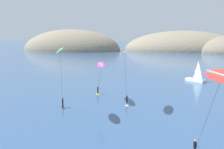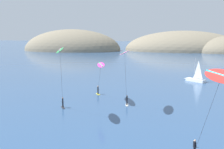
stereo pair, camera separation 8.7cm
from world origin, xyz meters
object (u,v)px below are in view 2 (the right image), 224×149
(kitesurfer_magenta, at_px, (101,67))
(kitesurfer_pink, at_px, (125,57))
(sailboat_near, at_px, (195,79))
(kitesurfer_red, at_px, (219,83))
(kitesurfer_green, at_px, (60,56))

(kitesurfer_magenta, xyz_separation_m, kitesurfer_pink, (4.62, -4.64, 2.23))
(sailboat_near, distance_m, kitesurfer_magenta, 29.17)
(kitesurfer_red, bearing_deg, kitesurfer_pink, 115.69)
(sailboat_near, relative_size, kitesurfer_magenta, 0.63)
(sailboat_near, relative_size, kitesurfer_pink, 0.62)
(kitesurfer_green, bearing_deg, sailboat_near, 53.84)
(kitesurfer_red, height_order, kitesurfer_pink, kitesurfer_pink)
(kitesurfer_pink, bearing_deg, sailboat_near, 61.06)
(kitesurfer_pink, bearing_deg, kitesurfer_green, -148.28)
(sailboat_near, xyz_separation_m, kitesurfer_pink, (-14.43, -26.09, 7.53))
(sailboat_near, relative_size, kitesurfer_green, 0.57)
(sailboat_near, height_order, kitesurfer_magenta, kitesurfer_magenta)
(kitesurfer_red, bearing_deg, kitesurfer_green, 141.32)
(sailboat_near, bearing_deg, kitesurfer_pink, -118.94)
(kitesurfer_magenta, bearing_deg, kitesurfer_red, -59.89)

